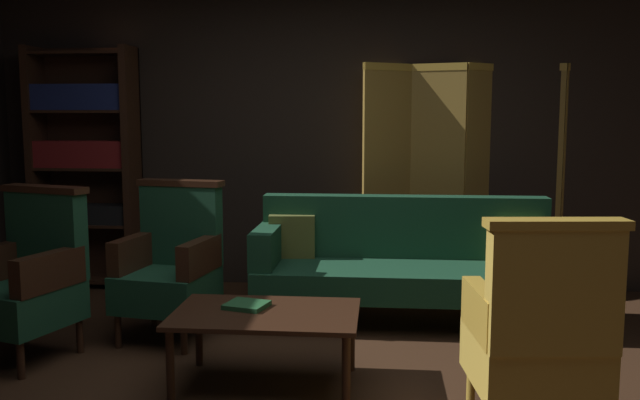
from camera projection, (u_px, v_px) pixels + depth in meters
ground_plane at (306, 399)px, 3.49m from camera, size 10.00×10.00×0.00m
back_wall at (338, 124)px, 5.73m from camera, size 7.20×0.10×2.80m
folding_screen at (485, 174)px, 5.62m from camera, size 2.05×0.56×1.90m
bookshelf at (85, 161)px, 5.71m from camera, size 0.90×0.32×2.05m
velvet_couch at (404, 258)px, 4.81m from camera, size 2.12×0.78×0.88m
coffee_table at (266, 320)px, 3.61m from camera, size 1.00×0.64×0.42m
armchair_gilt_accent at (539, 333)px, 3.03m from camera, size 0.64×0.63×1.04m
armchair_wing_left at (28, 278)px, 4.06m from camera, size 0.73×0.72×1.04m
armchair_wing_right at (171, 265)px, 4.43m from camera, size 0.67×0.66×1.04m
book_green_cloth at (247, 305)px, 3.68m from camera, size 0.26×0.24×0.03m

